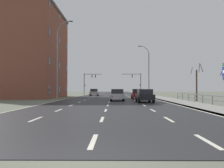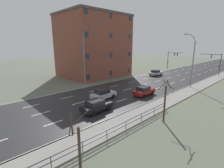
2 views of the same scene
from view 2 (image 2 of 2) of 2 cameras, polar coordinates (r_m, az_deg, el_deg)
ground_plane at (r=42.23m, az=17.66°, el=1.53°), size 160.00×160.00×0.12m
road_asphalt_strip at (r=52.91m, az=24.01°, el=3.41°), size 14.00×120.00×0.03m
sidewalk_right at (r=50.39m, az=32.84°, el=2.00°), size 3.00×120.00×0.12m
guardrail at (r=13.87m, az=-10.21°, el=-20.00°), size 0.07×25.58×1.00m
street_lamp_midground at (r=35.21m, az=26.12°, el=6.95°), size 2.26×0.24×10.31m
street_lamp_left_bank at (r=32.90m, az=-9.55°, el=8.76°), size 2.30×0.24×11.48m
traffic_signal_right at (r=53.05m, az=32.55°, el=6.74°), size 5.33×0.36×5.88m
traffic_signal_left at (r=58.93m, az=19.95°, el=8.71°), size 5.00×0.36×5.94m
car_mid_centre at (r=27.88m, az=11.00°, el=-2.29°), size 1.86×4.11×1.57m
car_near_right at (r=25.62m, az=-3.06°, el=-3.48°), size 1.84×4.10×1.57m
car_far_left at (r=46.21m, az=14.99°, el=3.80°), size 1.86×4.11×1.57m
car_far_right at (r=20.97m, az=-5.47°, el=-7.48°), size 1.95×4.16×1.57m
brick_building at (r=44.94m, az=-6.46°, el=13.05°), size 13.73×16.35×15.84m
bare_tree_near at (r=11.93m, az=-11.61°, el=-19.37°), size 1.20×1.69×4.12m
bare_tree_mid at (r=18.62m, az=17.90°, el=-5.94°), size 1.77×1.94×4.94m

